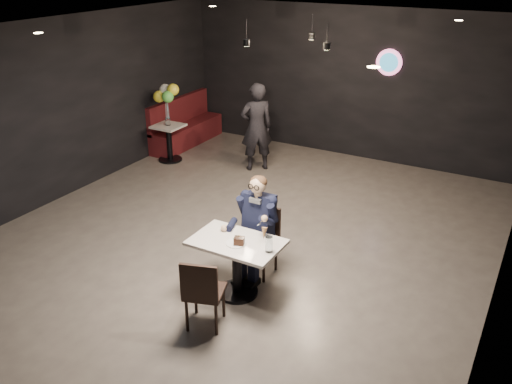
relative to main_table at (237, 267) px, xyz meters
The scene contains 17 objects.
floor 1.23m from the main_table, 125.51° to the left, with size 9.00×9.00×0.00m, color gray.
wall_sign 5.66m from the main_table, 88.75° to the left, with size 0.50×0.06×0.50m, color pink, non-canonical shape.
pendant_lights 3.93m from the main_table, 102.99° to the left, with size 1.40×1.20×0.36m, color black.
main_table is the anchor object (origin of this frame).
chair_far 0.56m from the main_table, 90.00° to the left, with size 0.42×0.46×0.92m, color black.
chair_near 0.70m from the main_table, 90.00° to the right, with size 0.42×0.46×0.92m, color black.
seated_man 0.65m from the main_table, 90.00° to the left, with size 0.60×0.80×1.44m, color black.
dessert_plate 0.39m from the main_table, 63.20° to the right, with size 0.25×0.25×0.01m, color white.
cake_slice 0.44m from the main_table, 41.19° to the right, with size 0.12×0.10×0.08m, color black.
mint_leaf 0.48m from the main_table, 66.61° to the right, with size 0.06×0.04×0.01m, color #2D8C3B.
sundae_glass 0.66m from the main_table, ahead, with size 0.09×0.09×0.20m, color silver.
wafer_cone 0.75m from the main_table, ahead, with size 0.07×0.07×0.14m, color #BA834C.
booth_bench 5.86m from the main_table, 132.15° to the left, with size 0.51×2.05×1.02m, color #490F10.
side_table 4.94m from the main_table, 137.37° to the left, with size 0.55×0.55×0.69m, color silver.
balloon_vase 4.96m from the main_table, 137.37° to the left, with size 0.10×0.10×0.15m, color silver.
balloon_bunch 5.01m from the main_table, 137.37° to the left, with size 0.42×0.42×0.70m, color yellow.
passerby 4.26m from the main_table, 116.09° to the left, with size 0.62×0.41×1.71m, color black.
Camera 1 is at (3.69, -5.82, 3.98)m, focal length 38.00 mm.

